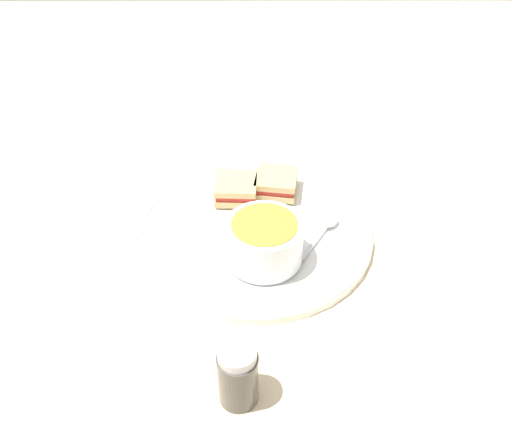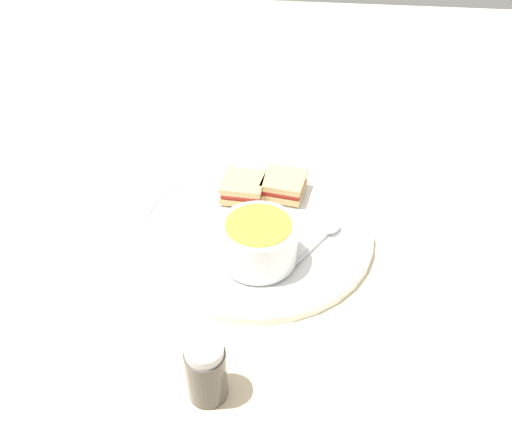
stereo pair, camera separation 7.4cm
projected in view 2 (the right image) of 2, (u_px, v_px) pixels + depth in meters
ground_plane at (256, 234)px, 0.76m from camera, size 2.40×2.40×0.00m
plate at (256, 229)px, 0.76m from camera, size 0.35×0.35×0.02m
soup_bowl at (258, 241)px, 0.68m from camera, size 0.11×0.11×0.06m
spoon at (328, 230)px, 0.74m from camera, size 0.10×0.07×0.01m
sandwich_half_near at (284, 185)px, 0.81m from camera, size 0.08×0.07×0.03m
sandwich_half_far at (243, 187)px, 0.80m from camera, size 0.07×0.07×0.03m
salt_shaker at (206, 371)px, 0.53m from camera, size 0.04×0.04×0.08m
menu_sheet at (32, 218)px, 0.79m from camera, size 0.24×0.34×0.00m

